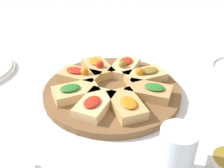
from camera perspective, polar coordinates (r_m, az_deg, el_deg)
ground_plane at (r=0.67m, az=0.00°, el=-2.06°), size 3.00×3.00×0.00m
serving_board at (r=0.66m, az=0.00°, el=-1.45°), size 0.34×0.34×0.02m
focaccia_slice_0 at (r=0.63m, az=8.05°, el=-1.51°), size 0.12×0.10×0.03m
focaccia_slice_1 at (r=0.69m, az=7.10°, el=1.82°), size 0.12×0.09×0.04m
focaccia_slice_2 at (r=0.73m, az=2.72°, el=3.72°), size 0.11×0.12×0.04m
focaccia_slice_3 at (r=0.72m, az=-3.13°, el=3.64°), size 0.09×0.12×0.04m
focaccia_slice_4 at (r=0.69m, az=-7.07°, el=1.84°), size 0.12×0.11×0.04m
focaccia_slice_5 at (r=0.62m, az=-7.96°, el=-1.68°), size 0.12×0.08×0.03m
focaccia_slice_6 at (r=0.58m, az=-3.76°, el=-4.36°), size 0.11×0.12×0.03m
focaccia_slice_7 at (r=0.58m, az=3.15°, el=-4.51°), size 0.08×0.11×0.03m
water_glass at (r=0.45m, az=13.78°, el=-14.44°), size 0.06×0.06×0.10m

